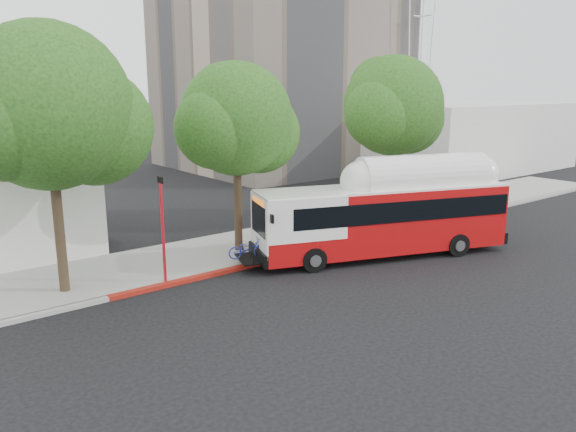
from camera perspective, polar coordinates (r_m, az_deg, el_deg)
name	(u,v)px	position (r m, az deg, el deg)	size (l,w,h in m)	color
ground	(344,283)	(22.25, 5.75, -6.76)	(120.00, 120.00, 0.00)	black
sidewalk	(251,245)	(27.05, -3.82, -2.94)	(60.00, 5.00, 0.15)	gray
curb_strip	(284,258)	(25.03, -0.44, -4.24)	(60.00, 0.30, 0.15)	gray
red_curb_segment	(226,271)	(23.40, -6.29, -5.55)	(10.00, 0.32, 0.16)	maroon
street_tree_left	(62,113)	(21.47, -21.99, 9.69)	(6.67, 5.80, 9.74)	#2D2116
street_tree_mid	(243,123)	(25.35, -4.57, 9.37)	(5.75, 5.00, 8.62)	#2D2116
street_tree_right	(398,110)	(31.86, 11.09, 10.56)	(6.21, 5.40, 9.18)	#2D2116
horizon_block	(461,136)	(54.51, 17.16, 7.74)	(20.00, 12.00, 6.00)	silver
transit_bus	(384,219)	(25.49, 9.76, -0.31)	(12.34, 6.16, 3.65)	#AA0B0D
signal_pole	(163,230)	(21.81, -12.60, -1.44)	(0.12, 0.40, 4.24)	red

